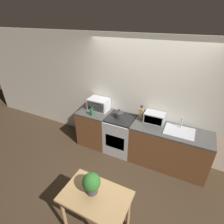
{
  "coord_description": "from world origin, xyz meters",
  "views": [
    {
      "loc": [
        0.87,
        -2.3,
        2.88
      ],
      "look_at": [
        -0.59,
        0.67,
        1.05
      ],
      "focal_mm": 28.0,
      "sensor_mm": 36.0,
      "label": 1
    }
  ],
  "objects_px": {
    "stove_range": "(120,134)",
    "toaster_oven": "(154,118)",
    "bottle": "(92,112)",
    "kettle": "(119,114)",
    "dining_table": "(96,201)",
    "microwave": "(99,104)"
  },
  "relations": [
    {
      "from": "kettle",
      "to": "bottle",
      "type": "distance_m",
      "value": 0.62
    },
    {
      "from": "bottle",
      "to": "stove_range",
      "type": "bearing_deg",
      "value": 16.01
    },
    {
      "from": "stove_range",
      "to": "microwave",
      "type": "distance_m",
      "value": 0.87
    },
    {
      "from": "bottle",
      "to": "toaster_oven",
      "type": "relative_size",
      "value": 0.5
    },
    {
      "from": "kettle",
      "to": "dining_table",
      "type": "distance_m",
      "value": 1.92
    },
    {
      "from": "stove_range",
      "to": "dining_table",
      "type": "bearing_deg",
      "value": -76.67
    },
    {
      "from": "microwave",
      "to": "toaster_oven",
      "type": "relative_size",
      "value": 1.16
    },
    {
      "from": "kettle",
      "to": "microwave",
      "type": "relative_size",
      "value": 0.42
    },
    {
      "from": "microwave",
      "to": "toaster_oven",
      "type": "height_order",
      "value": "microwave"
    },
    {
      "from": "bottle",
      "to": "dining_table",
      "type": "height_order",
      "value": "bottle"
    },
    {
      "from": "kettle",
      "to": "microwave",
      "type": "bearing_deg",
      "value": 168.74
    },
    {
      "from": "microwave",
      "to": "bottle",
      "type": "distance_m",
      "value": 0.31
    },
    {
      "from": "toaster_oven",
      "to": "dining_table",
      "type": "height_order",
      "value": "toaster_oven"
    },
    {
      "from": "toaster_oven",
      "to": "dining_table",
      "type": "distance_m",
      "value": 2.02
    },
    {
      "from": "bottle",
      "to": "toaster_oven",
      "type": "bearing_deg",
      "value": 13.97
    },
    {
      "from": "kettle",
      "to": "bottle",
      "type": "xyz_separation_m",
      "value": [
        -0.59,
        -0.19,
        -0.01
      ]
    },
    {
      "from": "toaster_oven",
      "to": "bottle",
      "type": "bearing_deg",
      "value": -166.03
    },
    {
      "from": "stove_range",
      "to": "toaster_oven",
      "type": "height_order",
      "value": "toaster_oven"
    },
    {
      "from": "toaster_oven",
      "to": "stove_range",
      "type": "bearing_deg",
      "value": -167.91
    },
    {
      "from": "microwave",
      "to": "toaster_oven",
      "type": "distance_m",
      "value": 1.33
    },
    {
      "from": "bottle",
      "to": "toaster_oven",
      "type": "height_order",
      "value": "toaster_oven"
    },
    {
      "from": "toaster_oven",
      "to": "dining_table",
      "type": "relative_size",
      "value": 0.45
    }
  ]
}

